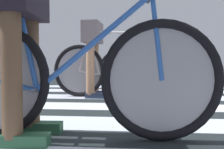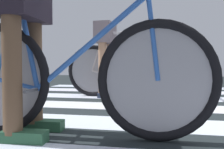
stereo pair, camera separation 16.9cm
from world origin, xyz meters
name	(u,v)px [view 1 (the left image)]	position (x,y,z in m)	size (l,w,h in m)	color
ground	(192,109)	(0.00, 0.00, 0.01)	(18.00, 14.00, 0.02)	black
crosswalk_markings	(201,108)	(0.09, 0.02, 0.02)	(5.31, 4.98, 0.00)	silver
bicycle_1_of_3	(74,75)	(-0.94, -1.15, 0.41)	(1.74, 0.52, 0.93)	black
cyclist_1_of_3	(22,31)	(-1.25, -1.16, 0.67)	(0.33, 0.42, 1.01)	brown
bicycle_2_of_3	(116,69)	(-0.84, 0.75, 0.41)	(1.74, 0.52, 0.93)	black
cyclist_2_of_3	(93,49)	(-1.15, 0.77, 0.68)	(0.33, 0.42, 1.01)	#A87A5B
bicycle_3_of_3	(141,67)	(-0.46, 2.66, 0.41)	(1.72, 0.54, 0.93)	black
cyclist_3_of_3	(126,55)	(-0.77, 2.61, 0.65)	(0.37, 0.44, 0.97)	#A87A5B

